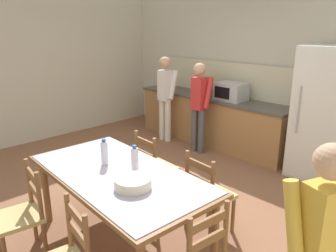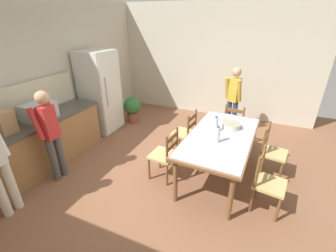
{
  "view_description": "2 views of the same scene",
  "coord_description": "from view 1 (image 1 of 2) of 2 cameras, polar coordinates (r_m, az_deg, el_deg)",
  "views": [
    {
      "loc": [
        2.8,
        -2.43,
        2.13
      ],
      "look_at": [
        0.18,
        0.13,
        0.99
      ],
      "focal_mm": 35.0,
      "sensor_mm": 36.0,
      "label": 1
    },
    {
      "loc": [
        -2.83,
        -1.27,
        2.48
      ],
      "look_at": [
        -0.04,
        -0.07,
        1.03
      ],
      "focal_mm": 24.0,
      "sensor_mm": 36.0,
      "label": 2
    }
  ],
  "objects": [
    {
      "name": "dining_table",
      "position": [
        3.21,
        -8.55,
        -9.21
      ],
      "size": [
        2.01,
        1.1,
        0.79
      ],
      "rotation": [
        0.0,
        0.0,
        -0.05
      ],
      "color": "brown",
      "rests_on": "ground"
    },
    {
      "name": "microwave",
      "position": [
        5.75,
        10.91,
        5.91
      ],
      "size": [
        0.5,
        0.39,
        0.3
      ],
      "color": "#B2B7BC",
      "rests_on": "kitchen_counter"
    },
    {
      "name": "wall_back",
      "position": [
        5.85,
        17.0,
        9.82
      ],
      "size": [
        6.52,
        0.12,
        2.9
      ],
      "primitive_type": "cube",
      "color": "beige",
      "rests_on": "ground"
    },
    {
      "name": "person_at_counter",
      "position": [
        5.54,
        5.42,
        3.94
      ],
      "size": [
        0.39,
        0.27,
        1.54
      ],
      "rotation": [
        0.0,
        0.0,
        1.57
      ],
      "color": "#4C4C4C",
      "rests_on": "ground"
    },
    {
      "name": "paper_bag",
      "position": [
        6.07,
        6.47,
        6.99
      ],
      "size": [
        0.24,
        0.16,
        0.36
      ],
      "primitive_type": "cube",
      "color": "tan",
      "rests_on": "kitchen_counter"
    },
    {
      "name": "counter_splashback",
      "position": [
        6.23,
        9.56,
        8.24
      ],
      "size": [
        3.06,
        0.03,
        0.6
      ],
      "primitive_type": "cube",
      "color": "beige",
      "rests_on": "kitchen_counter"
    },
    {
      "name": "person_by_table",
      "position": [
        2.21,
        24.48,
        -19.34
      ],
      "size": [
        0.34,
        0.43,
        1.54
      ],
      "rotation": [
        0.0,
        0.0,
        2.78
      ],
      "color": "navy",
      "rests_on": "ground"
    },
    {
      "name": "refrigerator",
      "position": [
        5.04,
        25.65,
        1.79
      ],
      "size": [
        0.73,
        0.73,
        1.87
      ],
      "color": "silver",
      "rests_on": "ground"
    },
    {
      "name": "chair_side_near_left",
      "position": [
        3.42,
        -24.08,
        -13.99
      ],
      "size": [
        0.47,
        0.46,
        0.91
      ],
      "rotation": [
        0.0,
        0.0,
        -0.15
      ],
      "color": "brown",
      "rests_on": "ground"
    },
    {
      "name": "chair_side_far_left",
      "position": [
        4.06,
        -2.4,
        -7.33
      ],
      "size": [
        0.45,
        0.43,
        0.91
      ],
      "rotation": [
        0.0,
        0.0,
        3.07
      ],
      "color": "brown",
      "rests_on": "ground"
    },
    {
      "name": "ground_plane",
      "position": [
        4.28,
        -2.98,
        -12.64
      ],
      "size": [
        8.32,
        8.32,
        0.0
      ],
      "primitive_type": "plane",
      "color": "brown"
    },
    {
      "name": "bottle_off_centre",
      "position": [
        3.11,
        -5.8,
        -5.86
      ],
      "size": [
        0.07,
        0.07,
        0.27
      ],
      "color": "silver",
      "rests_on": "dining_table"
    },
    {
      "name": "kitchen_counter",
      "position": [
        6.15,
        7.49,
        1.15
      ],
      "size": [
        3.1,
        0.66,
        0.88
      ],
      "color": "#9E7042",
      "rests_on": "ground"
    },
    {
      "name": "wall_left",
      "position": [
        6.57,
        -22.68,
        9.98
      ],
      "size": [
        0.12,
        5.2,
        2.9
      ],
      "primitive_type": "cube",
      "color": "beige",
      "rests_on": "ground"
    },
    {
      "name": "person_at_sink",
      "position": [
        6.11,
        -0.48,
        5.5
      ],
      "size": [
        0.4,
        0.27,
        1.58
      ],
      "rotation": [
        0.0,
        0.0,
        1.57
      ],
      "color": "silver",
      "rests_on": "ground"
    },
    {
      "name": "chair_side_far_right",
      "position": [
        3.49,
        6.93,
        -11.8
      ],
      "size": [
        0.46,
        0.44,
        0.91
      ],
      "rotation": [
        0.0,
        0.0,
        3.05
      ],
      "color": "brown",
      "rests_on": "ground"
    },
    {
      "name": "bottle_near_centre",
      "position": [
        3.32,
        -11.02,
        -4.59
      ],
      "size": [
        0.07,
        0.07,
        0.27
      ],
      "color": "silver",
      "rests_on": "dining_table"
    },
    {
      "name": "serving_bowl",
      "position": [
        2.86,
        -6.14,
        -9.7
      ],
      "size": [
        0.32,
        0.32,
        0.09
      ],
      "color": "beige",
      "rests_on": "dining_table"
    }
  ]
}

